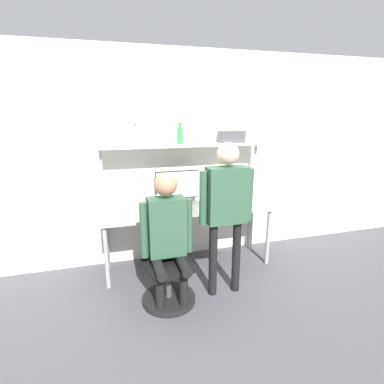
{
  "coord_description": "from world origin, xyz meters",
  "views": [
    {
      "loc": [
        -0.93,
        -3.09,
        1.94
      ],
      "look_at": [
        -0.09,
        -0.16,
        1.13
      ],
      "focal_mm": 28.0,
      "sensor_mm": 36.0,
      "label": 1
    }
  ],
  "objects_px": {
    "person_standing": "(227,201)",
    "storage_box": "(231,137)",
    "monitor": "(177,186)",
    "bottle_clear": "(136,137)",
    "office_chair": "(167,277)",
    "bottle_green": "(180,135)",
    "person_seated": "(167,230)",
    "cell_phone": "(181,211)",
    "laptop": "(158,208)"
  },
  "relations": [
    {
      "from": "laptop",
      "to": "storage_box",
      "type": "relative_size",
      "value": 1.0
    },
    {
      "from": "person_seated",
      "to": "storage_box",
      "type": "height_order",
      "value": "storage_box"
    },
    {
      "from": "laptop",
      "to": "storage_box",
      "type": "bearing_deg",
      "value": 13.3
    },
    {
      "from": "cell_phone",
      "to": "office_chair",
      "type": "relative_size",
      "value": 0.17
    },
    {
      "from": "laptop",
      "to": "cell_phone",
      "type": "relative_size",
      "value": 2.08
    },
    {
      "from": "person_standing",
      "to": "bottle_clear",
      "type": "distance_m",
      "value": 1.33
    },
    {
      "from": "person_standing",
      "to": "storage_box",
      "type": "height_order",
      "value": "storage_box"
    },
    {
      "from": "monitor",
      "to": "bottle_clear",
      "type": "height_order",
      "value": "bottle_clear"
    },
    {
      "from": "office_chair",
      "to": "bottle_green",
      "type": "relative_size",
      "value": 3.53
    },
    {
      "from": "laptop",
      "to": "bottle_green",
      "type": "distance_m",
      "value": 0.93
    },
    {
      "from": "person_standing",
      "to": "bottle_green",
      "type": "xyz_separation_m",
      "value": [
        -0.27,
        0.88,
        0.6
      ]
    },
    {
      "from": "bottle_clear",
      "to": "bottle_green",
      "type": "relative_size",
      "value": 0.98
    },
    {
      "from": "monitor",
      "to": "office_chair",
      "type": "bearing_deg",
      "value": -110.8
    },
    {
      "from": "person_seated",
      "to": "bottle_green",
      "type": "height_order",
      "value": "bottle_green"
    },
    {
      "from": "bottle_clear",
      "to": "monitor",
      "type": "bearing_deg",
      "value": 4.37
    },
    {
      "from": "person_seated",
      "to": "person_standing",
      "type": "bearing_deg",
      "value": 0.9
    },
    {
      "from": "laptop",
      "to": "person_seated",
      "type": "bearing_deg",
      "value": -91.37
    },
    {
      "from": "bottle_clear",
      "to": "person_seated",
      "type": "bearing_deg",
      "value": -78.57
    },
    {
      "from": "office_chair",
      "to": "storage_box",
      "type": "height_order",
      "value": "storage_box"
    },
    {
      "from": "monitor",
      "to": "storage_box",
      "type": "relative_size",
      "value": 1.8
    },
    {
      "from": "storage_box",
      "to": "office_chair",
      "type": "bearing_deg",
      "value": -141.23
    },
    {
      "from": "person_seated",
      "to": "storage_box",
      "type": "bearing_deg",
      "value": 40.49
    },
    {
      "from": "cell_phone",
      "to": "bottle_green",
      "type": "relative_size",
      "value": 0.59
    },
    {
      "from": "cell_phone",
      "to": "office_chair",
      "type": "distance_m",
      "value": 0.83
    },
    {
      "from": "office_chair",
      "to": "bottle_green",
      "type": "distance_m",
      "value": 1.67
    },
    {
      "from": "monitor",
      "to": "person_standing",
      "type": "height_order",
      "value": "person_standing"
    },
    {
      "from": "office_chair",
      "to": "person_seated",
      "type": "relative_size",
      "value": 0.65
    },
    {
      "from": "bottle_green",
      "to": "storage_box",
      "type": "xyz_separation_m",
      "value": [
        0.68,
        0.0,
        -0.03
      ]
    },
    {
      "from": "laptop",
      "to": "bottle_clear",
      "type": "xyz_separation_m",
      "value": [
        -0.19,
        0.24,
        0.83
      ]
    },
    {
      "from": "monitor",
      "to": "person_standing",
      "type": "bearing_deg",
      "value": -71.77
    },
    {
      "from": "storage_box",
      "to": "bottle_clear",
      "type": "bearing_deg",
      "value": 180.0
    },
    {
      "from": "person_standing",
      "to": "monitor",
      "type": "bearing_deg",
      "value": 108.23
    },
    {
      "from": "monitor",
      "to": "person_seated",
      "type": "relative_size",
      "value": 0.41
    },
    {
      "from": "office_chair",
      "to": "laptop",
      "type": "bearing_deg",
      "value": 87.66
    },
    {
      "from": "person_standing",
      "to": "bottle_green",
      "type": "relative_size",
      "value": 6.53
    },
    {
      "from": "cell_phone",
      "to": "storage_box",
      "type": "height_order",
      "value": "storage_box"
    },
    {
      "from": "office_chair",
      "to": "bottle_clear",
      "type": "height_order",
      "value": "bottle_clear"
    },
    {
      "from": "bottle_green",
      "to": "laptop",
      "type": "bearing_deg",
      "value": -144.62
    },
    {
      "from": "monitor",
      "to": "bottle_clear",
      "type": "relative_size",
      "value": 2.27
    },
    {
      "from": "storage_box",
      "to": "bottle_green",
      "type": "bearing_deg",
      "value": 180.0
    },
    {
      "from": "person_seated",
      "to": "office_chair",
      "type": "bearing_deg",
      "value": 101.29
    },
    {
      "from": "office_chair",
      "to": "person_seated",
      "type": "bearing_deg",
      "value": -78.71
    },
    {
      "from": "cell_phone",
      "to": "office_chair",
      "type": "bearing_deg",
      "value": -117.4
    },
    {
      "from": "cell_phone",
      "to": "person_seated",
      "type": "relative_size",
      "value": 0.11
    },
    {
      "from": "monitor",
      "to": "office_chair",
      "type": "distance_m",
      "value": 1.2
    },
    {
      "from": "bottle_clear",
      "to": "bottle_green",
      "type": "height_order",
      "value": "bottle_green"
    },
    {
      "from": "monitor",
      "to": "bottle_green",
      "type": "relative_size",
      "value": 2.22
    },
    {
      "from": "laptop",
      "to": "person_standing",
      "type": "relative_size",
      "value": 0.19
    },
    {
      "from": "monitor",
      "to": "bottle_clear",
      "type": "bearing_deg",
      "value": -175.63
    },
    {
      "from": "monitor",
      "to": "bottle_green",
      "type": "bearing_deg",
      "value": -51.39
    }
  ]
}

